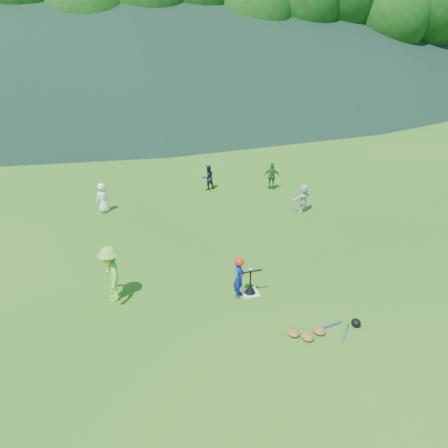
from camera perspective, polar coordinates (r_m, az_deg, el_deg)
name	(u,v)px	position (r m, az deg, el deg)	size (l,w,h in m)	color
ground	(250,293)	(11.73, 3.42, -9.00)	(120.00, 120.00, 0.00)	#245B14
home_plate	(250,293)	(11.72, 3.42, -8.96)	(0.45, 0.45, 0.02)	silver
baseball	(251,269)	(11.33, 3.52, -5.91)	(0.08, 0.08, 0.08)	white
batter_child	(239,278)	(11.32, 1.98, -7.01)	(0.40, 0.26, 1.10)	#152095
adult_coach	(111,274)	(11.44, -14.59, -6.36)	(0.97, 0.56, 1.50)	#7DBE37
fielder_a	(103,198)	(16.88, -15.56, 3.32)	(0.55, 0.36, 1.13)	white
fielder_b	(208,177)	(18.56, -2.08, 6.10)	(0.51, 0.40, 1.06)	black
fielder_c	(272,176)	(18.65, 6.28, 6.20)	(0.67, 0.28, 1.15)	#1F6920
fielder_d	(303,198)	(16.53, 10.30, 3.30)	(1.00, 0.32, 1.08)	silver
batting_tee	(250,289)	(11.66, 3.44, -8.47)	(0.30, 0.30, 0.68)	black
batter_gear	(240,263)	(11.10, 2.14, -5.06)	(0.73, 0.26, 0.46)	red
equipment_pile	(319,331)	(10.59, 12.35, -13.45)	(1.80, 0.77, 0.19)	olive
outfield_fence	(138,99)	(37.73, -11.20, 15.70)	(70.07, 0.08, 1.33)	gray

